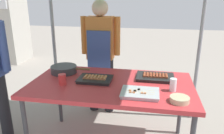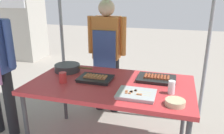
{
  "view_description": "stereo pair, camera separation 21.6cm",
  "coord_description": "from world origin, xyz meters",
  "px_view_note": "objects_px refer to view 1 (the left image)",
  "views": [
    {
      "loc": [
        0.38,
        -2.01,
        1.58
      ],
      "look_at": [
        0.0,
        0.05,
        0.9
      ],
      "focal_mm": 35.68,
      "sensor_mm": 36.0,
      "label": 1
    },
    {
      "loc": [
        0.59,
        -1.96,
        1.58
      ],
      "look_at": [
        0.0,
        0.05,
        0.9
      ],
      "focal_mm": 35.68,
      "sensor_mm": 36.0,
      "label": 2
    }
  ],
  "objects_px": {
    "condiment_bowl": "(180,99)",
    "tray_meat_skewers": "(140,93)",
    "cooking_wok": "(64,69)",
    "neighbor_stall_left": "(7,23)",
    "drink_cup_by_wok": "(62,79)",
    "vendor_woman": "(101,49)",
    "stall_table": "(111,88)",
    "tray_pork_links": "(155,77)",
    "tray_grilled_sausages": "(95,79)",
    "drink_cup_near_edge": "(173,85)"
  },
  "relations": [
    {
      "from": "stall_table",
      "to": "cooking_wok",
      "type": "relative_size",
      "value": 3.59
    },
    {
      "from": "tray_grilled_sausages",
      "to": "cooking_wok",
      "type": "xyz_separation_m",
      "value": [
        -0.4,
        0.18,
        0.02
      ]
    },
    {
      "from": "condiment_bowl",
      "to": "neighbor_stall_left",
      "type": "distance_m",
      "value": 4.87
    },
    {
      "from": "stall_table",
      "to": "drink_cup_near_edge",
      "type": "distance_m",
      "value": 0.6
    },
    {
      "from": "condiment_bowl",
      "to": "drink_cup_by_wok",
      "type": "distance_m",
      "value": 1.1
    },
    {
      "from": "neighbor_stall_left",
      "to": "cooking_wok",
      "type": "bearing_deg",
      "value": -46.27
    },
    {
      "from": "cooking_wok",
      "to": "neighbor_stall_left",
      "type": "height_order",
      "value": "neighbor_stall_left"
    },
    {
      "from": "drink_cup_near_edge",
      "to": "neighbor_stall_left",
      "type": "distance_m",
      "value": 4.7
    },
    {
      "from": "tray_pork_links",
      "to": "condiment_bowl",
      "type": "height_order",
      "value": "tray_pork_links"
    },
    {
      "from": "condiment_bowl",
      "to": "drink_cup_near_edge",
      "type": "height_order",
      "value": "drink_cup_near_edge"
    },
    {
      "from": "tray_grilled_sausages",
      "to": "condiment_bowl",
      "type": "relative_size",
      "value": 2.14
    },
    {
      "from": "drink_cup_by_wok",
      "to": "vendor_woman",
      "type": "xyz_separation_m",
      "value": [
        0.17,
        0.9,
        0.1
      ]
    },
    {
      "from": "stall_table",
      "to": "neighbor_stall_left",
      "type": "height_order",
      "value": "neighbor_stall_left"
    },
    {
      "from": "vendor_woman",
      "to": "tray_pork_links",
      "type": "bearing_deg",
      "value": 141.0
    },
    {
      "from": "tray_meat_skewers",
      "to": "neighbor_stall_left",
      "type": "distance_m",
      "value": 4.57
    },
    {
      "from": "stall_table",
      "to": "condiment_bowl",
      "type": "height_order",
      "value": "condiment_bowl"
    },
    {
      "from": "drink_cup_by_wok",
      "to": "vendor_woman",
      "type": "bearing_deg",
      "value": 79.19
    },
    {
      "from": "stall_table",
      "to": "condiment_bowl",
      "type": "relative_size",
      "value": 10.08
    },
    {
      "from": "cooking_wok",
      "to": "tray_pork_links",
      "type": "bearing_deg",
      "value": -0.38
    },
    {
      "from": "condiment_bowl",
      "to": "vendor_woman",
      "type": "height_order",
      "value": "vendor_woman"
    },
    {
      "from": "tray_pork_links",
      "to": "cooking_wok",
      "type": "bearing_deg",
      "value": 179.62
    },
    {
      "from": "stall_table",
      "to": "tray_grilled_sausages",
      "type": "distance_m",
      "value": 0.19
    },
    {
      "from": "neighbor_stall_left",
      "to": "tray_grilled_sausages",
      "type": "bearing_deg",
      "value": -43.88
    },
    {
      "from": "neighbor_stall_left",
      "to": "tray_meat_skewers",
      "type": "bearing_deg",
      "value": -42.09
    },
    {
      "from": "drink_cup_near_edge",
      "to": "neighbor_stall_left",
      "type": "relative_size",
      "value": 0.07
    },
    {
      "from": "drink_cup_by_wok",
      "to": "condiment_bowl",
      "type": "bearing_deg",
      "value": -9.65
    },
    {
      "from": "condiment_bowl",
      "to": "tray_meat_skewers",
      "type": "bearing_deg",
      "value": 166.59
    },
    {
      "from": "tray_meat_skewers",
      "to": "vendor_woman",
      "type": "xyz_separation_m",
      "value": [
        -0.59,
        1.0,
        0.13
      ]
    },
    {
      "from": "drink_cup_by_wok",
      "to": "tray_meat_skewers",
      "type": "bearing_deg",
      "value": -8.0
    },
    {
      "from": "condiment_bowl",
      "to": "tray_pork_links",
      "type": "bearing_deg",
      "value": 111.31
    },
    {
      "from": "drink_cup_by_wok",
      "to": "neighbor_stall_left",
      "type": "distance_m",
      "value": 3.96
    },
    {
      "from": "stall_table",
      "to": "tray_meat_skewers",
      "type": "bearing_deg",
      "value": -36.97
    },
    {
      "from": "tray_grilled_sausages",
      "to": "drink_cup_by_wok",
      "type": "distance_m",
      "value": 0.32
    },
    {
      "from": "tray_grilled_sausages",
      "to": "tray_pork_links",
      "type": "bearing_deg",
      "value": 15.89
    },
    {
      "from": "stall_table",
      "to": "drink_cup_by_wok",
      "type": "distance_m",
      "value": 0.49
    },
    {
      "from": "condiment_bowl",
      "to": "neighbor_stall_left",
      "type": "bearing_deg",
      "value": 139.8
    },
    {
      "from": "condiment_bowl",
      "to": "neighbor_stall_left",
      "type": "xyz_separation_m",
      "value": [
        -3.72,
        3.14,
        0.15
      ]
    },
    {
      "from": "tray_grilled_sausages",
      "to": "drink_cup_near_edge",
      "type": "distance_m",
      "value": 0.76
    },
    {
      "from": "tray_meat_skewers",
      "to": "vendor_woman",
      "type": "bearing_deg",
      "value": 120.29
    },
    {
      "from": "drink_cup_near_edge",
      "to": "vendor_woman",
      "type": "xyz_separation_m",
      "value": [
        -0.87,
        0.87,
        0.09
      ]
    },
    {
      "from": "neighbor_stall_left",
      "to": "stall_table",
      "type": "bearing_deg",
      "value": -42.54
    },
    {
      "from": "tray_grilled_sausages",
      "to": "tray_meat_skewers",
      "type": "distance_m",
      "value": 0.53
    },
    {
      "from": "drink_cup_near_edge",
      "to": "cooking_wok",
      "type": "bearing_deg",
      "value": 165.8
    },
    {
      "from": "tray_grilled_sausages",
      "to": "cooking_wok",
      "type": "bearing_deg",
      "value": 156.32
    },
    {
      "from": "tray_grilled_sausages",
      "to": "cooking_wok",
      "type": "relative_size",
      "value": 0.76
    },
    {
      "from": "cooking_wok",
      "to": "stall_table",
      "type": "bearing_deg",
      "value": -19.67
    },
    {
      "from": "tray_pork_links",
      "to": "drink_cup_by_wok",
      "type": "bearing_deg",
      "value": -160.38
    },
    {
      "from": "drink_cup_near_edge",
      "to": "drink_cup_by_wok",
      "type": "relative_size",
      "value": 1.16
    },
    {
      "from": "tray_grilled_sausages",
      "to": "cooking_wok",
      "type": "height_order",
      "value": "cooking_wok"
    },
    {
      "from": "cooking_wok",
      "to": "vendor_woman",
      "type": "xyz_separation_m",
      "value": [
        0.29,
        0.57,
        0.11
      ]
    }
  ]
}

